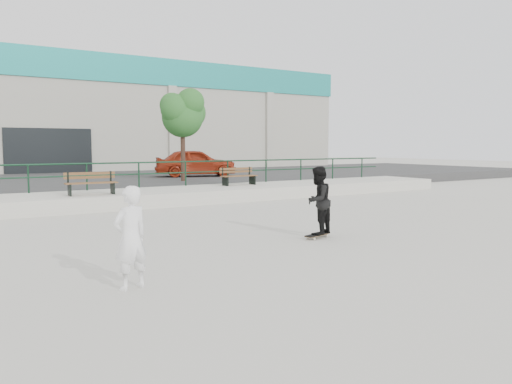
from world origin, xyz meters
TOP-DOWN VIEW (x-y plane):
  - ground at (0.00, 0.00)m, footprint 120.00×120.00m
  - ledge at (0.00, 9.50)m, footprint 30.00×3.00m
  - parking_strip at (0.00, 18.00)m, footprint 60.00×14.00m
  - railing at (-0.00, 10.80)m, footprint 28.00×0.06m
  - commercial_building at (-0.00, 31.99)m, footprint 44.20×16.33m
  - bench_left at (-1.29, 9.06)m, footprint 1.72×0.58m
  - bench_right at (5.04, 9.96)m, footprint 1.64×0.53m
  - tree at (4.10, 13.46)m, footprint 2.41×2.15m
  - red_car at (6.08, 16.30)m, footprint 4.69×3.05m
  - skateboard at (1.86, 0.83)m, footprint 0.80×0.41m
  - standing_skater at (1.86, 0.83)m, footprint 0.96×0.87m
  - seated_skater at (-3.21, -0.93)m, footprint 0.66×0.53m

SIDE VIEW (x-z plane):
  - ground at x=0.00m, z-range 0.00..0.00m
  - skateboard at x=1.86m, z-range 0.03..0.12m
  - ledge at x=0.00m, z-range 0.00..0.50m
  - parking_strip at x=0.00m, z-range 0.00..0.50m
  - seated_skater at x=-3.21m, z-range 0.00..1.58m
  - bench_right at x=5.04m, z-range 0.50..1.24m
  - bench_left at x=-1.29m, z-range 0.50..1.28m
  - standing_skater at x=1.86m, z-range 0.09..1.69m
  - red_car at x=6.08m, z-range 0.50..1.98m
  - railing at x=0.00m, z-range 0.73..1.76m
  - tree at x=4.10m, z-range 1.57..5.86m
  - commercial_building at x=0.00m, z-range 0.58..8.58m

